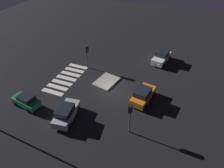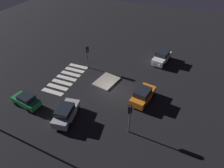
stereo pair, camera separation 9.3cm
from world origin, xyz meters
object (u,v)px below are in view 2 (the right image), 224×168
car_silver (66,113)px  car_orange (143,95)px  traffic_island (106,81)px  traffic_light_north (129,112)px  car_white (162,57)px  car_green (26,100)px  traffic_light_south (87,52)px

car_silver → car_orange: (-6.28, 7.19, 0.01)m
traffic_island → traffic_light_north: traffic_light_north is taller
car_white → car_orange: bearing=8.3°
car_silver → traffic_light_north: 7.42m
car_orange → traffic_light_north: size_ratio=1.20×
traffic_island → car_white: 10.41m
car_green → traffic_light_south: traffic_light_south is taller
car_orange → car_white: car_white is taller
car_green → car_white: car_white is taller
traffic_light_south → traffic_light_north: (9.48, 9.81, -0.01)m
traffic_light_north → traffic_light_south: bearing=9.6°
traffic_light_north → car_orange: bearing=-37.4°
traffic_island → car_orange: bearing=71.7°
car_orange → traffic_light_south: 10.91m
car_white → car_silver: bearing=-14.4°
car_orange → traffic_light_north: 5.64m
car_orange → car_silver: bearing=140.0°
traffic_island → car_green: bearing=-40.8°
traffic_island → car_silver: size_ratio=0.89×
car_silver → traffic_light_south: (-10.45, -2.70, 1.91)m
car_green → car_orange: bearing=-145.5°
car_green → car_orange: 14.32m
traffic_light_south → traffic_island: bearing=4.7°
traffic_light_south → car_green: bearing=-72.5°
traffic_island → car_orange: car_orange is taller
traffic_light_north → traffic_island: bearing=2.0°
car_green → car_orange: car_orange is taller
traffic_island → car_silver: bearing=-9.5°
car_silver → car_orange: size_ratio=0.99×
car_silver → traffic_light_north: traffic_light_north is taller
traffic_island → car_orange: (1.92, 5.81, 0.82)m
traffic_light_north → car_silver: bearing=61.4°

